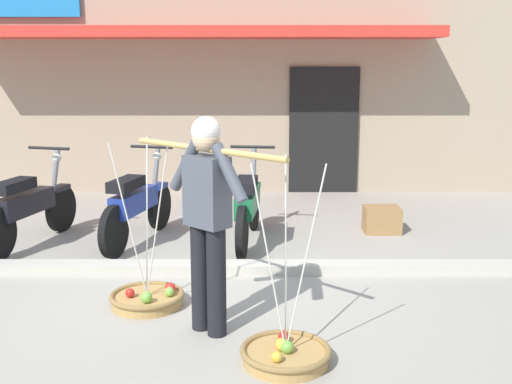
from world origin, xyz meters
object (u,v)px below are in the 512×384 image
Objects in this scene: motorcycle_second_in_row at (138,205)px; motorcycle_third_in_row at (250,205)px; motorcycle_nearest_shop at (31,207)px; fruit_vendor at (209,211)px; fruit_basket_left_side at (287,353)px; wooden_crate at (384,220)px; fruit_basket_right_side at (149,297)px.

motorcycle_second_in_row and motorcycle_third_in_row have the same top height.
motorcycle_nearest_shop and motorcycle_third_in_row have the same top height.
motorcycle_second_in_row is (1.21, 0.11, 0.00)m from motorcycle_nearest_shop.
fruit_vendor reaches higher than motorcycle_third_in_row.
wooden_crate is at bearing 68.59° from fruit_basket_left_side.
fruit_basket_left_side is 0.82× the size of motorcycle_nearest_shop.
fruit_vendor is 0.95× the size of motorcycle_nearest_shop.
fruit_basket_right_side is 0.81× the size of motorcycle_second_in_row.
fruit_basket_right_side is 3.30× the size of wooden_crate.
wooden_crate is (2.51, 2.40, 0.09)m from fruit_basket_right_side.
fruit_basket_right_side is at bearing -136.26° from wooden_crate.
motorcycle_nearest_shop is 4.05× the size of wooden_crate.
motorcycle_nearest_shop is at bearing 134.29° from fruit_basket_left_side.
fruit_basket_right_side is at bearing -77.13° from motorcycle_second_in_row.
fruit_basket_right_side is 2.49m from motorcycle_nearest_shop.
motorcycle_third_in_row is at bearing -163.73° from wooden_crate.
motorcycle_second_in_row is (-1.02, 2.46, -0.52)m from fruit_vendor.
wooden_crate is at bearing 9.04° from motorcycle_second_in_row.
motorcycle_nearest_shop and motorcycle_second_in_row have the same top height.
motorcycle_second_in_row is 3.00m from wooden_crate.
fruit_basket_right_side is (-0.57, 0.53, -0.90)m from fruit_vendor.
fruit_vendor is at bearing -42.54° from fruit_basket_right_side.
motorcycle_second_in_row reaches higher than wooden_crate.
motorcycle_nearest_shop is 4.21m from wooden_crate.
fruit_basket_left_side is at bearing -61.92° from motorcycle_second_in_row.
fruit_basket_right_side is at bearing 137.46° from fruit_vendor.
fruit_vendor is 1.17× the size of fruit_basket_right_side.
fruit_basket_left_side is 0.80× the size of motorcycle_third_in_row.
motorcycle_third_in_row is (-0.30, 2.98, 0.38)m from fruit_basket_left_side.
fruit_vendor is at bearing 137.51° from fruit_basket_left_side.
motorcycle_third_in_row is (0.28, 2.45, -0.52)m from fruit_vendor.
wooden_crate is (1.65, 0.48, -0.29)m from motorcycle_third_in_row.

